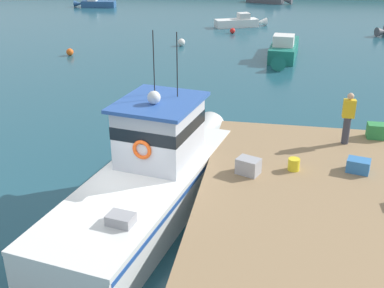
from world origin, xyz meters
name	(u,v)px	position (x,y,z in m)	size (l,w,h in m)	color
ground_plane	(138,214)	(0.00, 0.00, 0.00)	(200.00, 200.00, 0.00)	#1E4C5B
dock	(318,196)	(4.80, 0.00, 1.07)	(6.00, 9.00, 1.20)	#4C3D2D
main_fishing_boat	(151,175)	(0.30, 0.47, 1.01)	(3.97, 9.97, 4.80)	white
crate_stack_near_edge	(377,131)	(6.80, 3.88, 1.43)	(0.60, 0.44, 0.47)	#2D8442
crate_stack_mid_dock	(358,166)	(5.93, 1.32, 1.38)	(0.60, 0.44, 0.36)	#3370B2
crate_single_far	(248,166)	(2.97, 0.67, 1.42)	(0.60, 0.44, 0.44)	#9E9EA3
bait_bucket	(294,164)	(4.19, 1.11, 1.37)	(0.32, 0.32, 0.34)	yellow
deckhand_by_the_boat	(348,117)	(5.77, 3.25, 2.06)	(0.36, 0.22, 1.63)	#383842
moored_boat_mid_harbor	(240,22)	(0.32, 28.64, 0.37)	(4.25, 2.54, 1.09)	white
moored_boat_far_right	(96,3)	(-14.81, 36.74, 0.36)	(4.22, 1.34, 1.06)	#285184
moored_boat_outer_mooring	(283,50)	(3.83, 18.78, 0.51)	(1.86, 5.96, 1.50)	#196B5B
mooring_buoy_channel_marker	(181,42)	(-2.94, 21.02, 0.25)	(0.49, 0.49, 0.49)	silver
mooring_buoy_spare_mooring	(70,52)	(-9.25, 17.14, 0.22)	(0.45, 0.45, 0.45)	#EA5B19
mooring_buoy_inshore	(233,31)	(0.01, 25.88, 0.20)	(0.40, 0.40, 0.40)	red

